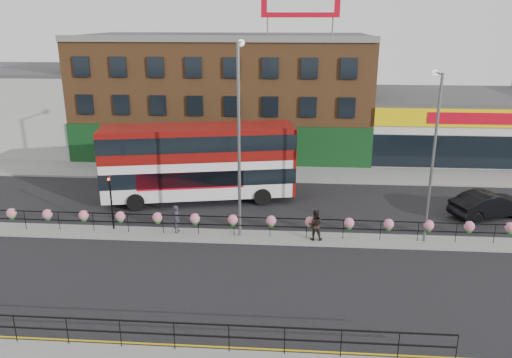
# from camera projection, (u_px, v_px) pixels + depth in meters

# --- Properties ---
(ground) EXTENTS (120.00, 120.00, 0.00)m
(ground) POSITION_uv_depth(u_px,v_px,m) (252.00, 238.00, 27.73)
(ground) COLOR black
(ground) RESTS_ON ground
(north_pavement) EXTENTS (60.00, 4.00, 0.15)m
(north_pavement) POSITION_uv_depth(u_px,v_px,m) (265.00, 173.00, 39.09)
(north_pavement) COLOR gray
(north_pavement) RESTS_ON ground
(median) EXTENTS (60.00, 1.60, 0.15)m
(median) POSITION_uv_depth(u_px,v_px,m) (252.00, 237.00, 27.70)
(median) COLOR gray
(median) RESTS_ON ground
(yellow_line_inner) EXTENTS (60.00, 0.10, 0.01)m
(yellow_line_inner) POSITION_uv_depth(u_px,v_px,m) (231.00, 348.00, 18.52)
(yellow_line_inner) COLOR gold
(yellow_line_inner) RESTS_ON ground
(yellow_line_outer) EXTENTS (60.00, 0.10, 0.01)m
(yellow_line_outer) POSITION_uv_depth(u_px,v_px,m) (230.00, 351.00, 18.35)
(yellow_line_outer) COLOR gold
(yellow_line_outer) RESTS_ON ground
(brick_building) EXTENTS (25.00, 12.21, 10.30)m
(brick_building) POSITION_uv_depth(u_px,v_px,m) (226.00, 93.00, 45.36)
(brick_building) COLOR brown
(brick_building) RESTS_ON ground
(supermarket) EXTENTS (15.00, 12.25, 5.30)m
(supermarket) POSITION_uv_depth(u_px,v_px,m) (448.00, 124.00, 44.66)
(supermarket) COLOR silver
(supermarket) RESTS_ON ground
(warehouse_west) EXTENTS (15.50, 12.00, 7.30)m
(warehouse_west) POSITION_uv_depth(u_px,v_px,m) (15.00, 107.00, 47.29)
(warehouse_west) COLOR #A2A29D
(warehouse_west) RESTS_ON ground
(median_railing) EXTENTS (30.04, 0.56, 1.23)m
(median_railing) POSITION_uv_depth(u_px,v_px,m) (252.00, 221.00, 27.40)
(median_railing) COLOR black
(median_railing) RESTS_ON median
(south_railing) EXTENTS (20.04, 0.05, 1.12)m
(south_railing) POSITION_uv_depth(u_px,v_px,m) (174.00, 330.00, 17.99)
(south_railing) COLOR black
(south_railing) RESTS_ON south_pavement
(double_decker_bus) EXTENTS (12.82, 5.31, 5.06)m
(double_decker_bus) POSITION_uv_depth(u_px,v_px,m) (199.00, 156.00, 32.57)
(double_decker_bus) COLOR silver
(double_decker_bus) RESTS_ON ground
(car) EXTENTS (5.08, 6.02, 1.59)m
(car) POSITION_uv_depth(u_px,v_px,m) (489.00, 205.00, 30.50)
(car) COLOR black
(car) RESTS_ON ground
(pedestrian_a) EXTENTS (0.72, 0.60, 1.60)m
(pedestrian_a) POSITION_uv_depth(u_px,v_px,m) (177.00, 219.00, 27.92)
(pedestrian_a) COLOR #2A2834
(pedestrian_a) RESTS_ON median
(pedestrian_b) EXTENTS (0.88, 0.71, 1.72)m
(pedestrian_b) POSITION_uv_depth(u_px,v_px,m) (315.00, 225.00, 26.97)
(pedestrian_b) COLOR black
(pedestrian_b) RESTS_ON median
(lamp_column_west) EXTENTS (0.38, 1.84, 10.47)m
(lamp_column_west) POSITION_uv_depth(u_px,v_px,m) (239.00, 125.00, 26.12)
(lamp_column_west) COLOR slate
(lamp_column_west) RESTS_ON median
(lamp_column_east) EXTENTS (0.32, 1.58, 9.01)m
(lamp_column_east) POSITION_uv_depth(u_px,v_px,m) (433.00, 144.00, 25.60)
(lamp_column_east) COLOR slate
(lamp_column_east) RESTS_ON median
(traffic_light_median) EXTENTS (0.15, 0.28, 3.65)m
(traffic_light_median) POSITION_uv_depth(u_px,v_px,m) (110.00, 191.00, 27.90)
(traffic_light_median) COLOR black
(traffic_light_median) RESTS_ON median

